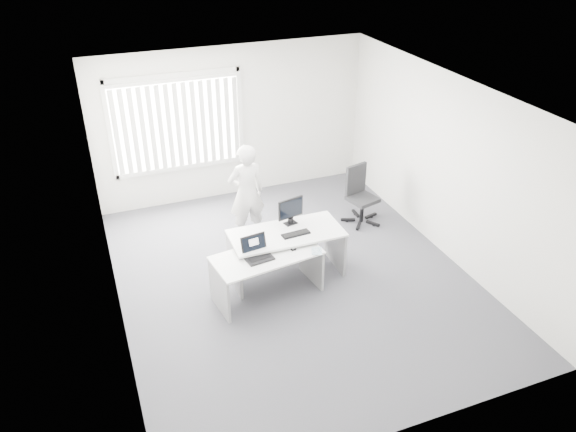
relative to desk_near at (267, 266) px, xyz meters
name	(u,v)px	position (x,y,z in m)	size (l,w,h in m)	color
ground	(293,277)	(0.50, 0.25, -0.49)	(6.00, 6.00, 0.00)	#54555C
wall_back	(232,123)	(0.50, 3.25, 0.91)	(5.00, 0.02, 2.80)	silver
wall_front	(411,331)	(0.50, -2.75, 0.91)	(5.00, 0.02, 2.80)	silver
wall_left	(106,228)	(-2.00, 0.25, 0.91)	(0.02, 6.00, 2.80)	silver
wall_right	(446,167)	(3.00, 0.25, 0.91)	(0.02, 6.00, 2.80)	silver
ceiling	(294,95)	(0.50, 0.25, 2.31)	(5.00, 6.00, 0.02)	silver
window	(177,123)	(-0.50, 3.21, 1.06)	(2.32, 0.06, 1.76)	silver
blinds	(178,126)	(-0.50, 3.15, 1.03)	(2.20, 0.10, 1.50)	silver
desk_near	(267,266)	(0.00, 0.00, 0.00)	(1.58, 0.90, 0.68)	white
desk_far	(286,244)	(0.43, 0.35, 0.05)	(1.65, 0.79, 0.75)	white
office_chair	(360,205)	(2.21, 1.41, -0.18)	(0.71, 0.71, 1.02)	black
person	(247,193)	(0.22, 1.58, 0.34)	(0.61, 0.40, 1.66)	silver
laptop	(259,250)	(-0.13, -0.06, 0.33)	(0.37, 0.33, 0.29)	black
paper_sheet	(296,250)	(0.42, -0.05, 0.19)	(0.27, 0.19, 0.00)	silver
mouse	(293,248)	(0.38, 0.00, 0.21)	(0.06, 0.11, 0.04)	#A8A8AB
booklet	(317,251)	(0.68, -0.18, 0.20)	(0.14, 0.20, 0.01)	white
keyboard	(296,234)	(0.53, 0.24, 0.26)	(0.42, 0.14, 0.02)	black
monitor	(291,211)	(0.57, 0.56, 0.46)	(0.41, 0.12, 0.41)	black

